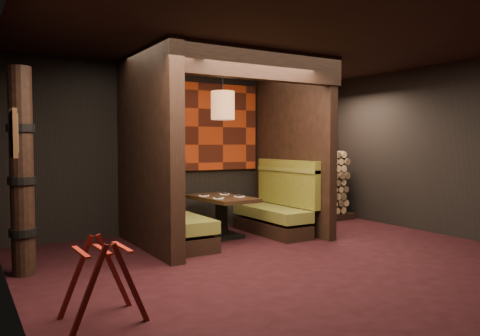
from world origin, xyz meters
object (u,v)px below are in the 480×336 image
pendant_lamp (223,105)px  dining_table (221,211)px  booth_bench_left (173,219)px  totem_column (22,173)px  luggage_rack (102,277)px  firewood_stack (312,186)px  booth_bench_right (276,210)px

pendant_lamp → dining_table: bearing=90.0°
booth_bench_left → pendant_lamp: size_ratio=1.69×
booth_bench_left → totem_column: (-2.09, -0.55, 0.79)m
booth_bench_left → dining_table: booth_bench_left is taller
dining_table → luggage_rack: (-2.59, -2.57, -0.06)m
dining_table → luggage_rack: 3.65m
luggage_rack → totem_column: (-0.42, 1.87, 0.81)m
dining_table → firewood_stack: firewood_stack is taller
pendant_lamp → totem_column: 3.21m
dining_table → pendant_lamp: (0.00, -0.05, 1.69)m
dining_table → pendant_lamp: size_ratio=1.39×
booth_bench_left → booth_bench_right: same height
pendant_lamp → firewood_stack: pendant_lamp is taller
luggage_rack → firewood_stack: (4.92, 3.12, 0.30)m
pendant_lamp → luggage_rack: pendant_lamp is taller
totem_column → firewood_stack: 5.50m
booth_bench_right → dining_table: booth_bench_right is taller
booth_bench_left → firewood_stack: size_ratio=0.92×
dining_table → totem_column: 3.17m
booth_bench_right → luggage_rack: 4.31m
booth_bench_right → dining_table: 0.99m
pendant_lamp → totem_column: pendant_lamp is taller
pendant_lamp → luggage_rack: 4.01m
booth_bench_left → totem_column: bearing=-165.2°
booth_bench_right → dining_table: (-0.98, 0.15, 0.04)m
booth_bench_left → luggage_rack: size_ratio=2.12×
luggage_rack → firewood_stack: firewood_stack is taller
booth_bench_left → booth_bench_right: bearing=0.0°
booth_bench_right → dining_table: bearing=171.1°
booth_bench_left → pendant_lamp: pendant_lamp is taller
dining_table → firewood_stack: 2.41m
booth_bench_left → booth_bench_right: 1.89m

